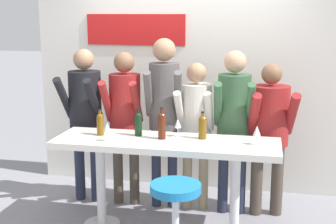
% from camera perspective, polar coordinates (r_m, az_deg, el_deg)
% --- Properties ---
extents(back_wall, '(3.72, 0.12, 2.79)m').
position_cam_1_polar(back_wall, '(5.57, 2.52, 4.85)').
color(back_wall, silver).
rests_on(back_wall, ground_plane).
extents(tasting_table, '(2.12, 0.64, 0.92)m').
position_cam_1_polar(tasting_table, '(4.43, -0.25, -5.24)').
color(tasting_table, silver).
rests_on(tasting_table, ground_plane).
extents(bar_stool, '(0.44, 0.44, 0.74)m').
position_cam_1_polar(bar_stool, '(3.91, 0.92, -12.12)').
color(bar_stool, silver).
rests_on(bar_stool, ground_plane).
extents(person_far_left, '(0.44, 0.55, 1.72)m').
position_cam_1_polar(person_far_left, '(5.21, -10.08, 0.44)').
color(person_far_left, '#23283D').
rests_on(person_far_left, ground_plane).
extents(person_left, '(0.42, 0.53, 1.69)m').
position_cam_1_polar(person_left, '(5.05, -5.28, 0.11)').
color(person_left, '#473D33').
rests_on(person_left, ground_plane).
extents(person_center_left, '(0.44, 0.58, 1.84)m').
position_cam_1_polar(person_center_left, '(4.93, -0.47, 1.13)').
color(person_center_left, '#23283D').
rests_on(person_center_left, ground_plane).
extents(person_center, '(0.38, 0.49, 1.59)m').
position_cam_1_polar(person_center, '(4.93, 3.42, -0.95)').
color(person_center, gray).
rests_on(person_center, ground_plane).
extents(person_center_right, '(0.42, 0.54, 1.73)m').
position_cam_1_polar(person_center_right, '(4.83, 8.02, -0.24)').
color(person_center_right, '#23283D').
rests_on(person_center_right, ground_plane).
extents(person_right, '(0.52, 0.60, 1.60)m').
position_cam_1_polar(person_right, '(4.87, 12.28, -1.47)').
color(person_right, '#473D33').
rests_on(person_right, ground_plane).
extents(wine_bottle_0, '(0.08, 0.08, 0.26)m').
position_cam_1_polar(wine_bottle_0, '(4.42, 4.23, -1.71)').
color(wine_bottle_0, brown).
rests_on(wine_bottle_0, tasting_table).
extents(wine_bottle_1, '(0.07, 0.07, 0.26)m').
position_cam_1_polar(wine_bottle_1, '(4.59, -8.26, -1.36)').
color(wine_bottle_1, brown).
rests_on(wine_bottle_1, tasting_table).
extents(wine_bottle_2, '(0.07, 0.07, 0.31)m').
position_cam_1_polar(wine_bottle_2, '(4.40, -0.75, -1.53)').
color(wine_bottle_2, '#4C1E0F').
rests_on(wine_bottle_2, tasting_table).
extents(wine_bottle_3, '(0.07, 0.07, 0.28)m').
position_cam_1_polar(wine_bottle_3, '(4.53, -3.64, -1.33)').
color(wine_bottle_3, black).
rests_on(wine_bottle_3, tasting_table).
extents(wine_glass_0, '(0.07, 0.07, 0.18)m').
position_cam_1_polar(wine_glass_0, '(4.29, 10.78, -2.32)').
color(wine_glass_0, silver).
rests_on(wine_glass_0, tasting_table).
extents(wine_glass_1, '(0.07, 0.07, 0.18)m').
position_cam_1_polar(wine_glass_1, '(4.36, -7.44, -1.96)').
color(wine_glass_1, silver).
rests_on(wine_glass_1, tasting_table).
extents(wine_glass_2, '(0.07, 0.07, 0.18)m').
position_cam_1_polar(wine_glass_2, '(4.50, 1.20, -1.44)').
color(wine_glass_2, silver).
rests_on(wine_glass_2, tasting_table).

